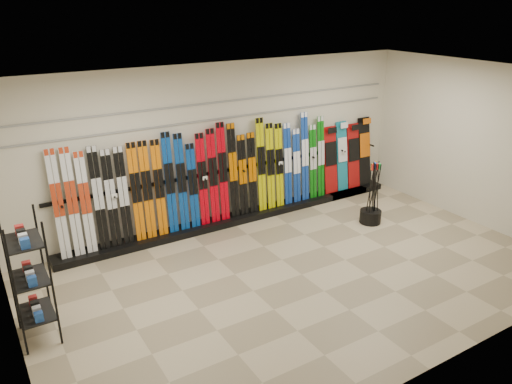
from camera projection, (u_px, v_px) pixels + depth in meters
floor at (302, 275)px, 7.79m from camera, size 8.00×8.00×0.00m
back_wall at (224, 144)px, 9.23m from camera, size 8.00×0.00×8.00m
left_wall at (3, 254)px, 5.30m from camera, size 0.00×5.00×5.00m
right_wall at (479, 145)px, 9.19m from camera, size 0.00×5.00×5.00m
ceiling at (309, 80)px, 6.70m from camera, size 8.00×8.00×0.00m
ski_rack_base at (241, 217)px, 9.69m from camera, size 8.00×0.40×0.12m
skis at (207, 179)px, 9.03m from camera, size 5.37×0.18×1.84m
snowboards at (348, 156)px, 10.78m from camera, size 1.28×0.23×1.49m
accessory_rack at (30, 279)px, 6.08m from camera, size 0.40×0.60×1.67m
pole_bin at (370, 216)px, 9.55m from camera, size 0.41×0.41×0.25m
ski_poles at (374, 193)px, 9.37m from camera, size 0.27×0.23×1.18m
slatwall_rail_0 at (224, 118)px, 9.03m from camera, size 7.60×0.02×0.03m
slatwall_rail_1 at (224, 102)px, 8.92m from camera, size 7.60×0.02×0.03m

